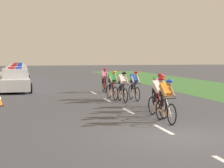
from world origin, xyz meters
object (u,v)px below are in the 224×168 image
Objects in this scene: cyclist_second at (158,96)px; cyclist_third at (160,93)px; cyclist_seventh at (112,85)px; police_car_third at (18,74)px; police_car_nearest at (15,81)px; cyclist_sixth at (134,85)px; cyclist_fourth at (158,89)px; cyclist_lead at (166,100)px; police_car_second at (17,77)px; police_car_furthest at (18,71)px; cyclist_eighth at (104,80)px; cyclist_fifth at (123,86)px.

cyclist_second and cyclist_third have the same top height.
police_car_third is at bearing 107.53° from cyclist_seventh.
police_car_nearest reaches higher than cyclist_second.
cyclist_sixth is at bearing -31.25° from cyclist_seventh.
police_car_third is at bearing 108.39° from cyclist_fourth.
police_car_third is at bearing 106.20° from cyclist_third.
cyclist_lead is at bearing -97.27° from cyclist_sixth.
police_car_nearest is at bearing -89.99° from police_car_second.
police_car_nearest is at bearing -90.00° from police_car_furthest.
cyclist_eighth is at bearing -65.86° from police_car_third.
cyclist_fifth is 22.66m from police_car_furthest.
cyclist_eighth is at bearing -17.79° from police_car_nearest.
police_car_third is (0.00, 5.06, 0.00)m from police_car_second.
cyclist_third is 1.00× the size of cyclist_fifth.
cyclist_lead is at bearing -77.21° from police_car_third.
cyclist_lead is 6.00m from cyclist_fifth.
cyclist_fourth is at bearing -75.01° from police_car_furthest.
cyclist_sixth is 1.00× the size of cyclist_eighth.
cyclist_sixth is at bearing -62.37° from police_car_second.
cyclist_sixth is at bearing 82.83° from cyclist_second.
cyclist_eighth is at bearing 97.59° from cyclist_fourth.
police_car_nearest is at bearing 162.21° from cyclist_eighth.
cyclist_fourth and cyclist_seventh have the same top height.
cyclist_seventh is at bearing -76.25° from police_car_furthest.
cyclist_eighth is (-0.62, 4.48, 0.00)m from cyclist_sixth.
cyclist_lead is at bearing -90.57° from cyclist_fifth.
police_car_nearest is (-5.51, 1.77, -0.11)m from cyclist_eighth.
cyclist_seventh is at bearing -47.80° from police_car_nearest.
cyclist_second is 4.79m from cyclist_fifth.
police_car_furthest is at bearing 101.50° from cyclist_second.
police_car_nearest is (-6.13, 6.25, -0.11)m from cyclist_sixth.
police_car_third is (-6.46, 19.42, -0.11)m from cyclist_fourth.
cyclist_seventh is (-0.19, 7.18, 0.00)m from cyclist_lead.
cyclist_seventh is at bearing -72.47° from police_car_third.
cyclist_fifth is at bearing 117.72° from cyclist_fourth.
police_car_nearest is (-5.10, 5.62, -0.11)m from cyclist_seventh.
cyclist_fifth is at bearing 91.25° from cyclist_second.
police_car_furthest is (-5.29, 28.02, -0.11)m from cyclist_lead.
cyclist_lead is 4.07m from cyclist_fourth.
cyclist_seventh is at bearing 112.51° from cyclist_fourth.
police_car_second is (-5.51, 7.23, -0.11)m from cyclist_eighth.
cyclist_second and cyclist_sixth have the same top height.
cyclist_seventh is (-1.03, 0.63, 0.00)m from cyclist_sixth.
cyclist_lead is 1.00× the size of cyclist_eighth.
police_car_third is at bearing 102.79° from cyclist_lead.
cyclist_eighth is at bearing 97.91° from cyclist_sixth.
cyclist_third and cyclist_seventh have the same top height.
police_car_third and police_car_furthest have the same top height.
police_car_furthest reaches higher than cyclist_lead.
cyclist_eighth is at bearing 88.24° from cyclist_fifth.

